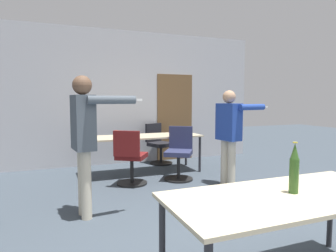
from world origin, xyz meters
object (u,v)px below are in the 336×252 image
at_px(person_left_plaid, 229,129).
at_px(beer_bottle, 294,169).
at_px(person_far_watching, 85,132).
at_px(office_chair_near_pushed, 130,159).
at_px(drink_cup, 116,133).
at_px(office_chair_side_rolled, 179,154).
at_px(office_chair_far_left, 159,145).

height_order(person_left_plaid, beer_bottle, person_left_plaid).
bearing_deg(person_far_watching, office_chair_near_pushed, 136.40).
bearing_deg(person_far_watching, drink_cup, 151.71).
relative_size(person_left_plaid, office_chair_side_rolled, 1.68).
height_order(person_left_plaid, office_chair_near_pushed, person_left_plaid).
bearing_deg(beer_bottle, office_chair_far_left, 82.86).
bearing_deg(office_chair_side_rolled, beer_bottle, 114.41).
bearing_deg(office_chair_side_rolled, drink_cup, -4.81).
xyz_separation_m(office_chair_far_left, drink_cup, (-1.10, -0.64, 0.38)).
relative_size(office_chair_far_left, beer_bottle, 2.32).
relative_size(person_left_plaid, beer_bottle, 4.11).
distance_m(office_chair_side_rolled, beer_bottle, 3.30).
height_order(beer_bottle, drink_cup, beer_bottle).
relative_size(person_left_plaid, office_chair_near_pushed, 1.69).
bearing_deg(person_left_plaid, beer_bottle, -32.91).
height_order(office_chair_near_pushed, office_chair_side_rolled, office_chair_side_rolled).
xyz_separation_m(office_chair_far_left, beer_bottle, (-0.58, -4.63, 0.51)).
bearing_deg(beer_bottle, person_far_watching, 122.96).
xyz_separation_m(person_far_watching, office_chair_near_pushed, (0.85, 1.12, -0.61)).
xyz_separation_m(office_chair_side_rolled, drink_cup, (-1.00, 0.77, 0.35)).
bearing_deg(beer_bottle, office_chair_near_pushed, 98.35).
relative_size(person_left_plaid, office_chair_far_left, 1.77).
xyz_separation_m(person_far_watching, beer_bottle, (1.31, -2.03, -0.13)).
xyz_separation_m(office_chair_near_pushed, beer_bottle, (0.46, -3.15, 0.48)).
xyz_separation_m(person_left_plaid, office_chair_near_pushed, (-1.53, 0.63, -0.52)).
relative_size(office_chair_side_rolled, beer_bottle, 2.44).
distance_m(person_left_plaid, person_far_watching, 2.44).
relative_size(office_chair_side_rolled, drink_cup, 8.43).
bearing_deg(office_chair_side_rolled, office_chair_near_pushed, 37.91).
bearing_deg(office_chair_far_left, drink_cup, 8.74).
bearing_deg(person_left_plaid, office_chair_near_pushed, -122.13).
xyz_separation_m(office_chair_near_pushed, drink_cup, (-0.06, 0.85, 0.35)).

